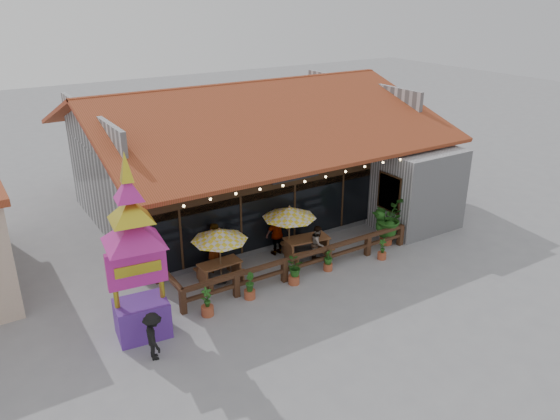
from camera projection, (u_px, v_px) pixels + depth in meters
ground at (330, 259)px, 21.81m from camera, size 100.00×100.00×0.00m
restaurant_building at (253, 164)px, 26.28m from camera, size 15.50×14.73×6.09m
patio_railing at (287, 262)px, 20.25m from camera, size 10.00×2.60×0.92m
umbrella_left at (219, 235)px, 19.39m from camera, size 2.70×2.70×2.19m
umbrella_right at (289, 213)px, 21.13m from camera, size 2.36×2.36×2.28m
picnic_table_left at (220, 268)px, 20.04m from camera, size 1.59×1.38×0.75m
picnic_table_right at (307, 244)px, 21.80m from camera, size 1.97×1.77×0.85m
thai_sign_tower at (133, 237)px, 15.82m from camera, size 2.61×2.61×6.39m
tropical_plant at (388, 219)px, 22.74m from camera, size 1.92×1.90×2.01m
diner_a at (214, 247)px, 20.56m from camera, size 0.86×0.77×1.97m
diner_b at (318, 243)px, 21.49m from camera, size 0.90×0.88×1.46m
diner_c at (277, 234)px, 21.93m from camera, size 1.07×0.46×1.80m
pedestrian at (154, 336)px, 15.72m from camera, size 0.67×1.03×1.50m
planter_a at (207, 304)px, 17.93m from camera, size 0.42×0.42×1.02m
planter_b at (250, 287)px, 18.91m from camera, size 0.40×0.43×0.97m
planter_c at (294, 270)px, 19.80m from camera, size 0.79×0.81×1.01m
planter_d at (328, 261)px, 20.82m from camera, size 0.45×0.45×0.86m
planter_e at (382, 251)px, 21.71m from camera, size 0.35×0.35×0.86m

